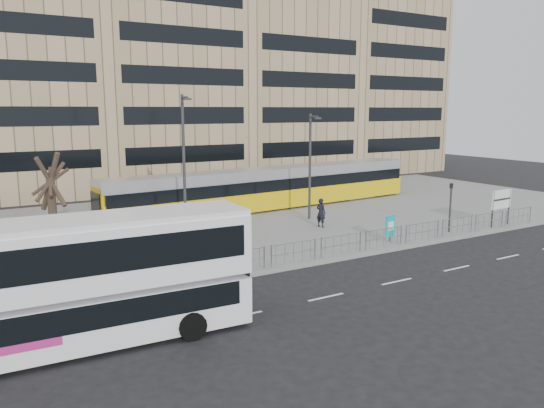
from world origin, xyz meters
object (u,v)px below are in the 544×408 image
station_sign (501,201)px  traffic_light_east (451,201)px  lamp_post_east (310,162)px  tram (271,188)px  ad_panel (390,226)px  bare_tree (48,150)px  traffic_light_west (85,243)px  pedestrian (321,213)px  lamp_post_west (184,159)px  double_decker_bus (87,278)px

station_sign → traffic_light_east: (-4.37, 0.44, 0.31)m
traffic_light_east → lamp_post_east: (-5.18, 7.88, 2.05)m
tram → ad_panel: bearing=-91.7°
bare_tree → traffic_light_west: bearing=-86.6°
pedestrian → lamp_post_west: bearing=51.6°
traffic_light_west → double_decker_bus: bearing=-90.0°
tram → pedestrian: bearing=-98.9°
ad_panel → traffic_light_west: size_ratio=0.50×
tram → bare_tree: 18.13m
double_decker_bus → station_sign: double_decker_bus is taller
double_decker_bus → ad_panel: (18.04, 4.99, -1.27)m
lamp_post_east → station_sign: bearing=-41.1°
ad_panel → lamp_post_west: lamp_post_west is taller
ad_panel → lamp_post_east: bearing=82.4°
double_decker_bus → lamp_post_east: size_ratio=1.49×
station_sign → traffic_light_west: bearing=173.1°
traffic_light_east → bare_tree: (-22.21, 6.77, 3.60)m
tram → bare_tree: bearing=-165.1°
double_decker_bus → lamp_post_west: (8.64, 13.20, 2.45)m
traffic_light_east → bare_tree: bearing=162.0°
ad_panel → traffic_light_east: traffic_light_east is taller
traffic_light_east → lamp_post_east: bearing=122.3°
traffic_light_east → lamp_post_east: size_ratio=0.42×
traffic_light_east → lamp_post_west: lamp_post_west is taller
ad_panel → tram: bearing=83.3°
pedestrian → traffic_light_east: size_ratio=0.62×
tram → ad_panel: (0.65, -12.62, -0.68)m
tram → lamp_post_east: 5.41m
double_decker_bus → pedestrian: (16.83, 10.20, -1.23)m
traffic_light_east → lamp_post_west: bearing=148.9°
tram → pedestrian: 7.46m
ad_panel → pedestrian: bearing=93.4°
tram → lamp_post_east: size_ratio=3.69×
lamp_post_east → traffic_light_west: bearing=-156.8°
ad_panel → lamp_post_east: size_ratio=0.21×
double_decker_bus → tram: double_decker_bus is taller
lamp_post_east → bare_tree: 17.14m
tram → pedestrian: tram is taller
double_decker_bus → pedestrian: size_ratio=5.71×
tram → traffic_light_east: 13.86m
double_decker_bus → station_sign: bearing=12.0°
traffic_light_west → lamp_post_east: size_ratio=0.42×
station_sign → bare_tree: bare_tree is taller
tram → lamp_post_east: bearing=-90.3°
double_decker_bus → traffic_light_east: 23.45m
tram → lamp_post_west: lamp_post_west is taller
traffic_light_east → station_sign: bearing=-6.8°
bare_tree → pedestrian: bearing=-5.2°
double_decker_bus → traffic_light_east: bearing=14.8°
traffic_light_west → lamp_post_west: lamp_post_west is taller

